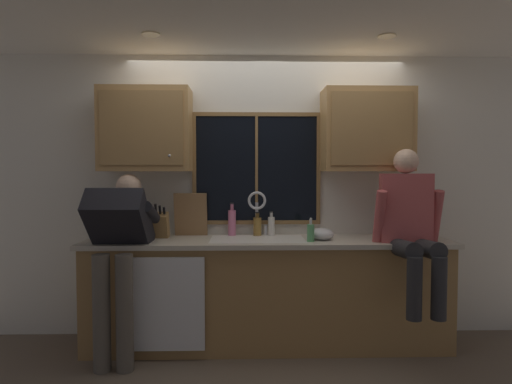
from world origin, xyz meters
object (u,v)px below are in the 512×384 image
(soap_dispenser, at_px, (311,232))
(knife_block, at_px, (161,225))
(person_standing, at_px, (119,244))
(person_sitting_on_counter, at_px, (410,221))
(cutting_board, at_px, (191,215))
(bottle_amber_small, at_px, (271,226))
(mixing_bowl, at_px, (322,234))
(bottle_green_glass, at_px, (257,226))
(bottle_tall_clear, at_px, (232,222))

(soap_dispenser, bearing_deg, knife_block, 169.51)
(person_standing, relative_size, knife_block, 4.59)
(person_sitting_on_counter, relative_size, knife_block, 3.92)
(cutting_board, height_order, bottle_amber_small, cutting_board)
(knife_block, distance_m, soap_dispenser, 1.29)
(person_standing, distance_m, person_sitting_on_counter, 2.31)
(knife_block, bearing_deg, cutting_board, 25.86)
(knife_block, relative_size, cutting_board, 0.82)
(cutting_board, xyz_separation_m, mixing_bowl, (1.14, -0.25, -0.15))
(soap_dispenser, relative_size, bottle_amber_small, 0.90)
(mixing_bowl, bearing_deg, bottle_green_glass, 155.90)
(bottle_green_glass, bearing_deg, soap_dispenser, -38.96)
(soap_dispenser, bearing_deg, bottle_amber_small, 131.49)
(person_sitting_on_counter, bearing_deg, knife_block, 169.93)
(person_standing, height_order, mixing_bowl, person_standing)
(person_sitting_on_counter, bearing_deg, person_standing, -179.85)
(cutting_board, distance_m, soap_dispenser, 1.09)
(person_sitting_on_counter, height_order, soap_dispenser, person_sitting_on_counter)
(bottle_amber_small, bearing_deg, bottle_tall_clear, 176.32)
(cutting_board, bearing_deg, mixing_bowl, -12.18)
(soap_dispenser, distance_m, bottle_green_glass, 0.55)
(person_standing, distance_m, mixing_bowl, 1.65)
(cutting_board, bearing_deg, bottle_amber_small, -0.62)
(bottle_green_glass, bearing_deg, knife_block, -172.39)
(bottle_green_glass, xyz_separation_m, bottle_amber_small, (0.13, -0.00, 0.00))
(person_sitting_on_counter, height_order, cutting_board, person_sitting_on_counter)
(mixing_bowl, bearing_deg, bottle_tall_clear, 161.26)
(soap_dispenser, bearing_deg, cutting_board, 161.10)
(knife_block, bearing_deg, soap_dispenser, -10.49)
(cutting_board, height_order, soap_dispenser, cutting_board)
(soap_dispenser, bearing_deg, person_sitting_on_counter, -9.38)
(person_standing, bearing_deg, person_sitting_on_counter, 0.15)
(knife_block, bearing_deg, person_standing, -124.90)
(person_standing, relative_size, mixing_bowl, 7.14)
(person_sitting_on_counter, bearing_deg, bottle_amber_small, 156.37)
(person_sitting_on_counter, relative_size, bottle_amber_small, 5.68)
(bottle_amber_small, bearing_deg, mixing_bowl, -29.90)
(bottle_green_glass, bearing_deg, person_sitting_on_counter, -21.54)
(soap_dispenser, relative_size, bottle_green_glass, 0.92)
(bottle_tall_clear, height_order, bottle_amber_small, bottle_tall_clear)
(person_standing, bearing_deg, knife_block, 55.10)
(person_standing, bearing_deg, bottle_green_glass, 23.68)
(person_sitting_on_counter, distance_m, cutting_board, 1.86)
(soap_dispenser, relative_size, bottle_tall_clear, 0.67)
(bottle_tall_clear, bearing_deg, knife_block, -167.82)
(person_standing, height_order, bottle_tall_clear, person_standing)
(person_standing, height_order, person_sitting_on_counter, person_sitting_on_counter)
(bottle_tall_clear, bearing_deg, cutting_board, -177.69)
(knife_block, bearing_deg, bottle_tall_clear, 12.18)
(bottle_tall_clear, bearing_deg, mixing_bowl, -18.74)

